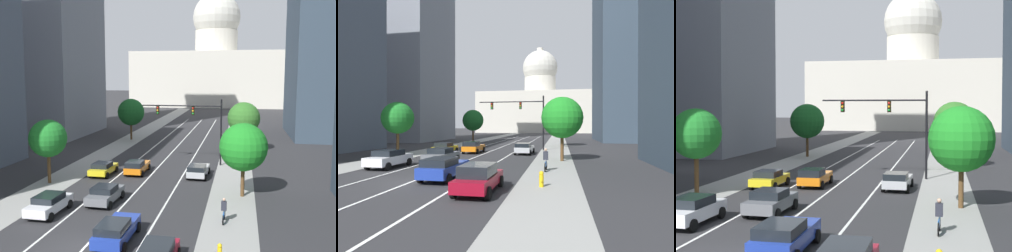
% 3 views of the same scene
% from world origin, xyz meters
% --- Properties ---
extents(ground_plane, '(400.00, 400.00, 0.00)m').
position_xyz_m(ground_plane, '(0.00, 40.00, 0.00)').
color(ground_plane, '#2B2B2D').
extents(sidewalk_left, '(3.78, 130.00, 0.01)m').
position_xyz_m(sidewalk_left, '(-8.31, 35.00, 0.01)').
color(sidewalk_left, gray).
rests_on(sidewalk_left, ground).
extents(sidewalk_right, '(3.78, 130.00, 0.01)m').
position_xyz_m(sidewalk_right, '(8.31, 35.00, 0.01)').
color(sidewalk_right, gray).
rests_on(sidewalk_right, ground).
extents(lane_stripe_left, '(0.16, 90.00, 0.01)m').
position_xyz_m(lane_stripe_left, '(-3.21, 25.00, 0.01)').
color(lane_stripe_left, white).
rests_on(lane_stripe_left, ground).
extents(lane_stripe_center, '(0.16, 90.00, 0.01)m').
position_xyz_m(lane_stripe_center, '(0.00, 25.00, 0.01)').
color(lane_stripe_center, white).
rests_on(lane_stripe_center, ground).
extents(lane_stripe_right, '(0.16, 90.00, 0.01)m').
position_xyz_m(lane_stripe_right, '(3.21, 25.00, 0.01)').
color(lane_stripe_right, white).
rests_on(lane_stripe_right, ground).
extents(capitol_building, '(53.34, 27.57, 38.44)m').
position_xyz_m(capitol_building, '(0.00, 116.14, 12.02)').
color(capitol_building, beige).
rests_on(capitol_building, ground).
extents(car_white, '(2.11, 4.40, 1.46)m').
position_xyz_m(car_white, '(-4.82, 5.14, 0.77)').
color(car_white, silver).
rests_on(car_white, ground).
extents(car_blue, '(2.03, 4.71, 1.44)m').
position_xyz_m(car_blue, '(1.61, 1.18, 0.76)').
color(car_blue, '#1E389E').
rests_on(car_blue, ground).
extents(car_silver, '(2.13, 4.30, 1.38)m').
position_xyz_m(car_silver, '(4.81, 17.68, 0.73)').
color(car_silver, '#B2B5BA').
rests_on(car_silver, ground).
extents(car_yellow, '(2.11, 4.12, 1.35)m').
position_xyz_m(car_yellow, '(-4.82, 16.79, 0.71)').
color(car_yellow, yellow).
rests_on(car_yellow, ground).
extents(car_orange, '(1.99, 4.47, 1.46)m').
position_xyz_m(car_orange, '(-1.60, 18.03, 0.75)').
color(car_orange, orange).
rests_on(car_orange, ground).
extents(car_gray, '(2.19, 4.30, 1.42)m').
position_xyz_m(car_gray, '(-1.61, 8.26, 0.74)').
color(car_gray, slate).
rests_on(car_gray, ground).
extents(traffic_signal_mast, '(9.15, 0.39, 7.50)m').
position_xyz_m(traffic_signal_mast, '(3.93, 23.48, 5.26)').
color(traffic_signal_mast, black).
rests_on(traffic_signal_mast, ground).
extents(fire_hydrant, '(0.26, 0.35, 0.91)m').
position_xyz_m(fire_hydrant, '(7.94, 0.01, 0.46)').
color(fire_hydrant, yellow).
rests_on(fire_hydrant, ground).
extents(cyclist, '(0.38, 1.70, 1.72)m').
position_xyz_m(cyclist, '(7.91, 5.73, 0.85)').
color(cyclist, black).
rests_on(cyclist, ground).
extents(street_tree_mid_right, '(4.02, 4.02, 6.22)m').
position_xyz_m(street_tree_mid_right, '(9.17, 12.05, 4.20)').
color(street_tree_mid_right, '#51381E').
rests_on(street_tree_mid_right, ground).
extents(street_tree_mid_left, '(4.22, 4.22, 6.49)m').
position_xyz_m(street_tree_mid_left, '(-8.20, 39.34, 4.37)').
color(street_tree_mid_left, '#51381E').
rests_on(street_tree_mid_left, ground).
extents(street_tree_near_left, '(3.54, 3.54, 6.05)m').
position_xyz_m(street_tree_near_left, '(-8.82, 13.03, 4.26)').
color(street_tree_near_left, '#51381E').
rests_on(street_tree_near_left, ground).
extents(street_tree_near_right, '(4.25, 4.25, 6.66)m').
position_xyz_m(street_tree_near_right, '(9.25, 31.82, 4.52)').
color(street_tree_near_right, '#51381E').
rests_on(street_tree_near_right, ground).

